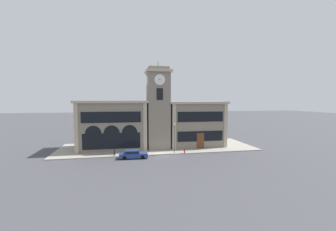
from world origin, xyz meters
name	(u,v)px	position (x,y,z in m)	size (l,w,h in m)	color
ground_plane	(163,155)	(0.00, 0.00, 0.00)	(300.00, 300.00, 0.00)	#424247
sidewalk_kerb	(158,147)	(0.00, 6.58, 0.07)	(38.88, 13.16, 0.15)	gray
clock_tower	(158,108)	(0.00, 5.60, 8.11)	(4.99, 4.99, 17.32)	gray
town_hall_left_wing	(113,125)	(-8.94, 7.27, 4.83)	(13.70, 8.40, 9.60)	gray
town_hall_right_wing	(195,123)	(8.12, 7.28, 4.74)	(12.04, 8.40, 9.42)	gray
parked_car_near	(133,154)	(-5.25, -1.28, 0.73)	(4.71, 1.97, 1.39)	navy
street_lamp	(174,134)	(2.19, 0.44, 3.72)	(0.36, 0.36, 5.38)	#4C4C51
bollard	(114,153)	(-8.40, 0.59, 0.67)	(0.18, 0.18, 1.06)	black
fire_hydrant	(185,151)	(4.02, 0.21, 0.57)	(0.22, 0.22, 0.87)	red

